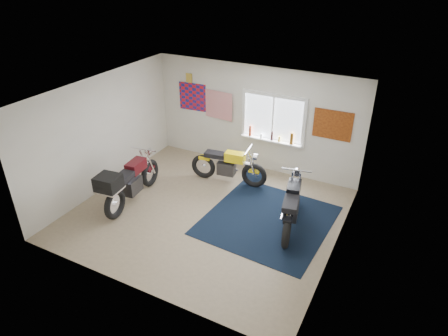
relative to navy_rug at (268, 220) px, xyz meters
The scene contains 10 objects.
ground 1.33m from the navy_rug, 164.31° to the right, with size 5.50×5.50×0.00m, color #9E896B.
room_shell 2.11m from the navy_rug, 164.31° to the right, with size 5.50×5.50×5.50m.
navy_rug is the anchor object (origin of this frame).
window_assembly 2.63m from the navy_rug, 110.29° to the left, with size 1.66×0.17×1.26m.
oil_bottles 2.38m from the navy_rug, 108.71° to the left, with size 1.19×0.09×0.30m.
flag_display 4.38m from the navy_rug, 146.30° to the left, with size 1.60×0.10×1.17m.
triumph_poster 2.71m from the navy_rug, 72.46° to the left, with size 0.90×0.03×0.70m, color #A54C14.
yellow_triumph 1.89m from the navy_rug, 144.39° to the left, with size 1.96×0.59×0.99m.
black_chrome_bike 0.66m from the navy_rug, ahead, with size 0.69×2.03×1.05m.
maroon_tourer 3.17m from the navy_rug, 164.55° to the right, with size 0.73×2.14×1.08m.
Camera 1 is at (3.65, -6.25, 5.05)m, focal length 32.00 mm.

